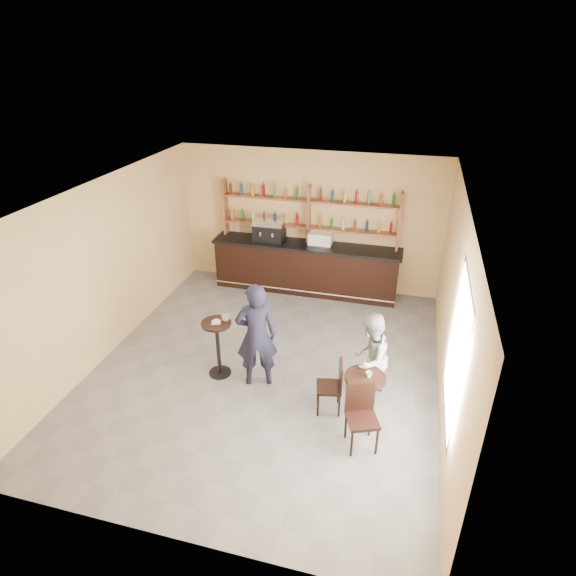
% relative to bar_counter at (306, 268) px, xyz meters
% --- Properties ---
extents(floor, '(7.00, 7.00, 0.00)m').
position_rel_bar_counter_xyz_m(floor, '(-0.00, -3.15, -0.58)').
color(floor, slate).
rests_on(floor, ground).
extents(ceiling, '(7.00, 7.00, 0.00)m').
position_rel_bar_counter_xyz_m(ceiling, '(-0.00, -3.15, 2.62)').
color(ceiling, white).
rests_on(ceiling, wall_back).
extents(wall_back, '(7.00, 0.00, 7.00)m').
position_rel_bar_counter_xyz_m(wall_back, '(-0.00, 0.35, 1.02)').
color(wall_back, '#E4BC81').
rests_on(wall_back, floor).
extents(wall_front, '(7.00, 0.00, 7.00)m').
position_rel_bar_counter_xyz_m(wall_front, '(-0.00, -6.65, 1.02)').
color(wall_front, '#E4BC81').
rests_on(wall_front, floor).
extents(wall_left, '(0.00, 7.00, 7.00)m').
position_rel_bar_counter_xyz_m(wall_left, '(-3.00, -3.15, 1.02)').
color(wall_left, '#E4BC81').
rests_on(wall_left, floor).
extents(wall_right, '(0.00, 7.00, 7.00)m').
position_rel_bar_counter_xyz_m(wall_right, '(3.00, -3.15, 1.02)').
color(wall_right, '#E4BC81').
rests_on(wall_right, floor).
extents(window_pane, '(0.00, 2.00, 2.00)m').
position_rel_bar_counter_xyz_m(window_pane, '(2.99, -4.35, 1.12)').
color(window_pane, white).
rests_on(window_pane, wall_right).
extents(window_frame, '(0.04, 1.70, 2.10)m').
position_rel_bar_counter_xyz_m(window_frame, '(2.98, -4.35, 1.12)').
color(window_frame, black).
rests_on(window_frame, wall_right).
extents(shelf_unit, '(4.00, 0.26, 1.40)m').
position_rel_bar_counter_xyz_m(shelf_unit, '(-0.00, 0.22, 1.23)').
color(shelf_unit, brown).
rests_on(shelf_unit, wall_back).
extents(liquor_bottles, '(3.68, 0.10, 1.00)m').
position_rel_bar_counter_xyz_m(liquor_bottles, '(-0.00, 0.22, 1.40)').
color(liquor_bottles, '#8C5919').
rests_on(liquor_bottles, shelf_unit).
extents(bar_counter, '(4.31, 0.84, 1.17)m').
position_rel_bar_counter_xyz_m(bar_counter, '(0.00, 0.00, 0.00)').
color(bar_counter, black).
rests_on(bar_counter, floor).
extents(espresso_machine, '(0.70, 0.46, 0.49)m').
position_rel_bar_counter_xyz_m(espresso_machine, '(-0.87, 0.00, 0.83)').
color(espresso_machine, black).
rests_on(espresso_machine, bar_counter).
extents(pastry_case, '(0.57, 0.47, 0.32)m').
position_rel_bar_counter_xyz_m(pastry_case, '(0.33, 0.00, 0.74)').
color(pastry_case, silver).
rests_on(pastry_case, bar_counter).
extents(pedestal_table, '(0.55, 0.55, 1.06)m').
position_rel_bar_counter_xyz_m(pedestal_table, '(-0.75, -3.52, -0.05)').
color(pedestal_table, black).
rests_on(pedestal_table, floor).
extents(napkin, '(0.19, 0.19, 0.00)m').
position_rel_bar_counter_xyz_m(napkin, '(-0.75, -3.52, 0.48)').
color(napkin, white).
rests_on(napkin, pedestal_table).
extents(donut, '(0.14, 0.14, 0.05)m').
position_rel_bar_counter_xyz_m(donut, '(-0.74, -3.53, 0.50)').
color(donut, '#D4834D').
rests_on(donut, napkin).
extents(cup_pedestal, '(0.15, 0.15, 0.11)m').
position_rel_bar_counter_xyz_m(cup_pedestal, '(-0.61, -3.42, 0.53)').
color(cup_pedestal, white).
rests_on(cup_pedestal, pedestal_table).
extents(man_main, '(0.80, 0.65, 1.89)m').
position_rel_bar_counter_xyz_m(man_main, '(-0.02, -3.57, 0.36)').
color(man_main, black).
rests_on(man_main, floor).
extents(cafe_table, '(0.72, 0.72, 0.80)m').
position_rel_bar_counter_xyz_m(cafe_table, '(1.83, -3.99, -0.19)').
color(cafe_table, black).
rests_on(cafe_table, floor).
extents(cup_cafe, '(0.12, 0.12, 0.09)m').
position_rel_bar_counter_xyz_m(cup_cafe, '(1.88, -3.99, 0.26)').
color(cup_cafe, white).
rests_on(cup_cafe, cafe_table).
extents(chair_west, '(0.46, 0.46, 0.89)m').
position_rel_bar_counter_xyz_m(chair_west, '(1.28, -3.94, -0.14)').
color(chair_west, black).
rests_on(chair_west, floor).
extents(chair_south, '(0.56, 0.56, 0.99)m').
position_rel_bar_counter_xyz_m(chair_south, '(1.88, -4.59, -0.09)').
color(chair_south, black).
rests_on(chair_south, floor).
extents(patron_second, '(0.76, 0.88, 1.57)m').
position_rel_bar_counter_xyz_m(patron_second, '(1.84, -3.50, 0.20)').
color(patron_second, gray).
rests_on(patron_second, floor).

